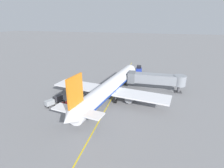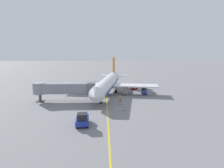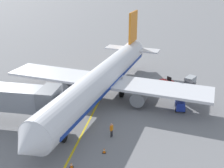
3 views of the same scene
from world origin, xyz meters
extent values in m
plane|color=slate|center=(0.00, 0.00, 0.00)|extent=(400.00, 400.00, 0.00)
cube|color=gold|center=(0.00, 0.00, 0.00)|extent=(0.24, 80.00, 0.01)
cylinder|color=silver|center=(-0.38, 0.49, 3.29)|extent=(9.19, 32.16, 3.70)
cube|color=#193899|center=(-0.38, 0.49, 2.82)|extent=(8.78, 29.64, 0.44)
cone|color=silver|center=(2.60, 17.43, 3.29)|extent=(3.99, 2.99, 3.63)
cone|color=silver|center=(-3.40, -16.65, 3.58)|extent=(3.58, 3.30, 3.14)
cube|color=black|center=(2.29, 15.65, 3.93)|extent=(2.92, 1.56, 0.60)
cube|color=silver|center=(-0.55, -0.50, 2.64)|extent=(30.45, 10.32, 0.36)
cylinder|color=gray|center=(-5.83, 1.24, 1.39)|extent=(2.52, 3.50, 2.00)
cylinder|color=gray|center=(5.00, -0.66, 1.39)|extent=(2.52, 3.50, 2.00)
cube|color=orange|center=(-2.98, -14.29, 7.88)|extent=(1.08, 4.39, 5.50)
cube|color=silver|center=(-2.95, -14.09, 3.84)|extent=(10.30, 4.29, 0.24)
cylinder|color=black|center=(1.56, 11.52, 0.55)|extent=(0.63, 1.16, 1.10)
cylinder|color=gray|center=(1.56, 11.52, 2.10)|extent=(0.24, 0.24, 2.00)
cylinder|color=black|center=(-2.99, -1.08, 0.55)|extent=(0.63, 1.16, 1.10)
cylinder|color=gray|center=(-2.99, -1.08, 2.10)|extent=(0.24, 0.24, 2.00)
cylinder|color=black|center=(1.54, -1.88, 0.55)|extent=(0.63, 1.16, 1.10)
cylinder|color=gray|center=(1.54, -1.88, 2.10)|extent=(0.24, 0.24, 2.00)
cube|color=gray|center=(10.19, 8.80, 3.49)|extent=(14.05, 2.80, 2.60)
cube|color=slate|center=(3.96, 8.80, 3.49)|extent=(2.00, 3.50, 2.99)
cylinder|color=gray|center=(17.21, 8.80, 3.49)|extent=(3.36, 3.36, 2.86)
cylinder|color=#4C4C51|center=(17.21, 8.80, 1.09)|extent=(0.70, 0.70, 2.19)
cube|color=#38383A|center=(17.21, 8.80, 0.08)|extent=(1.80, 1.80, 0.16)
cube|color=#1E339E|center=(4.56, 25.59, 0.85)|extent=(2.49, 4.54, 0.90)
cube|color=black|center=(4.49, 26.58, 1.85)|extent=(1.77, 1.96, 1.10)
cube|color=#1E339E|center=(4.66, 24.05, 1.48)|extent=(1.94, 1.22, 0.36)
cylinder|color=black|center=(5.59, 24.23, 0.40)|extent=(0.40, 0.82, 0.80)
cylinder|color=black|center=(3.72, 24.10, 0.40)|extent=(0.40, 0.82, 0.80)
cylinder|color=black|center=(5.40, 27.08, 0.40)|extent=(0.40, 0.82, 0.80)
cylinder|color=black|center=(3.53, 26.95, 0.40)|extent=(0.40, 0.82, 0.80)
cube|color=#1E339E|center=(-11.28, 1.43, 0.63)|extent=(1.23, 2.52, 0.70)
cube|color=#1E339E|center=(-11.29, 2.12, 1.20)|extent=(1.03, 1.06, 0.44)
cube|color=black|center=(-11.27, 0.74, 1.30)|extent=(0.84, 0.17, 0.64)
cylinder|color=black|center=(-11.29, 1.56, 1.28)|extent=(0.08, 0.26, 0.54)
cylinder|color=black|center=(-11.84, 2.30, 0.28)|extent=(0.21, 0.56, 0.56)
cylinder|color=black|center=(-10.76, 2.31, 0.28)|extent=(0.21, 0.56, 0.56)
cylinder|color=black|center=(-11.81, 0.55, 0.28)|extent=(0.21, 0.56, 0.56)
cylinder|color=black|center=(-10.73, 0.56, 0.28)|extent=(0.21, 0.56, 0.56)
cube|color=#B21E1E|center=(-9.37, -5.97, 0.63)|extent=(2.59, 2.64, 0.70)
cube|color=#B21E1E|center=(-8.89, -5.47, 1.20)|extent=(1.46, 1.46, 0.44)
cube|color=black|center=(-9.84, -6.47, 1.30)|extent=(0.72, 0.70, 0.64)
cylinder|color=black|center=(-9.28, -5.88, 1.28)|extent=(0.24, 0.25, 0.54)
cylinder|color=black|center=(-9.15, -4.97, 0.28)|extent=(0.53, 0.54, 0.56)
cylinder|color=black|center=(-8.37, -5.71, 0.28)|extent=(0.53, 0.54, 0.56)
cylinder|color=black|center=(-10.36, -6.23, 0.28)|extent=(0.53, 0.54, 0.56)
cylinder|color=black|center=(-9.58, -6.98, 0.28)|extent=(0.53, 0.54, 0.56)
cube|color=#4C4C51|center=(-12.60, -4.48, 0.42)|extent=(2.16, 2.55, 0.12)
cube|color=#2D2D33|center=(-12.60, -4.48, 1.03)|extent=(2.05, 2.42, 1.10)
cylinder|color=#4C4C51|center=(-11.94, -3.19, 0.41)|extent=(0.38, 0.65, 0.07)
cylinder|color=black|center=(-12.72, -3.49, 0.18)|extent=(0.27, 0.38, 0.36)
cylinder|color=black|center=(-11.74, -4.00, 0.18)|extent=(0.27, 0.38, 0.36)
cylinder|color=black|center=(-13.47, -4.96, 0.18)|extent=(0.27, 0.38, 0.36)
cylinder|color=black|center=(-12.49, -5.47, 0.18)|extent=(0.27, 0.38, 0.36)
cube|color=#4C4C51|center=(-13.21, -7.25, 0.42)|extent=(2.16, 2.55, 0.12)
cube|color=#999EA3|center=(-13.21, -7.25, 1.03)|extent=(2.05, 2.42, 1.10)
cylinder|color=#4C4C51|center=(-12.55, -5.96, 0.41)|extent=(0.38, 0.65, 0.07)
cylinder|color=black|center=(-13.33, -6.26, 0.18)|extent=(0.27, 0.38, 0.36)
cylinder|color=black|center=(-12.34, -6.77, 0.18)|extent=(0.27, 0.38, 0.36)
cylinder|color=black|center=(-14.08, -7.73, 0.18)|extent=(0.27, 0.38, 0.36)
cylinder|color=black|center=(-13.09, -8.24, 0.18)|extent=(0.27, 0.38, 0.36)
cylinder|color=#232328|center=(-3.46, 9.54, 0.42)|extent=(0.15, 0.15, 0.85)
cylinder|color=#232328|center=(-3.40, 9.73, 0.42)|extent=(0.15, 0.15, 0.85)
cube|color=orange|center=(-3.43, 9.64, 1.15)|extent=(0.35, 0.44, 0.60)
cylinder|color=orange|center=(-3.51, 9.40, 1.10)|extent=(0.16, 0.24, 0.57)
cylinder|color=orange|center=(-3.35, 9.87, 1.10)|extent=(0.16, 0.24, 0.57)
sphere|color=beige|center=(-3.43, 9.64, 1.58)|extent=(0.22, 0.22, 0.22)
cube|color=red|center=(-3.43, 9.64, 1.60)|extent=(0.16, 0.28, 0.10)
cube|color=black|center=(-3.24, 12.72, 0.02)|extent=(0.36, 0.36, 0.04)
cone|color=orange|center=(-3.24, 12.72, 0.32)|extent=(0.30, 0.30, 0.55)
cylinder|color=white|center=(-3.24, 12.72, 0.34)|extent=(0.21, 0.21, 0.06)
cube|color=black|center=(-3.71, 17.71, 0.02)|extent=(0.36, 0.36, 0.04)
cone|color=orange|center=(-3.71, 17.71, 0.32)|extent=(0.30, 0.30, 0.55)
cylinder|color=white|center=(-3.71, 17.71, 0.34)|extent=(0.21, 0.21, 0.06)
cube|color=black|center=(-0.64, 15.53, 0.02)|extent=(0.36, 0.36, 0.04)
cone|color=orange|center=(-0.64, 15.53, 0.32)|extent=(0.30, 0.30, 0.55)
cylinder|color=white|center=(-0.64, 15.53, 0.34)|extent=(0.21, 0.21, 0.06)
camera|label=1|loc=(9.84, -40.31, 19.90)|focal=28.52mm
camera|label=2|loc=(0.66, 59.33, 13.02)|focal=31.78mm
camera|label=3|loc=(-8.30, 35.87, 17.39)|focal=44.50mm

